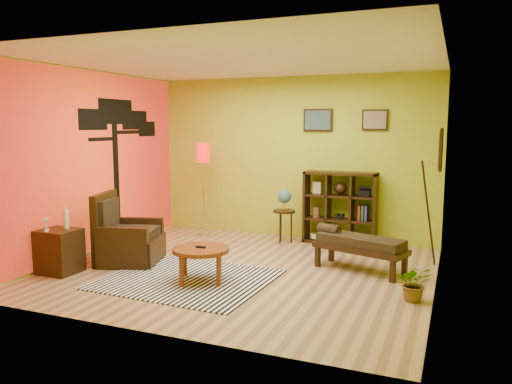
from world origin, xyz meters
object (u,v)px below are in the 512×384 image
at_px(armchair, 126,241).
at_px(floor_lamp, 203,161).
at_px(cube_shelf, 341,208).
at_px(bench, 358,244).
at_px(coffee_table, 201,252).
at_px(potted_plant, 415,287).
at_px(globe_table, 284,203).
at_px(side_cabinet, 59,251).

relative_size(armchair, floor_lamp, 0.62).
height_order(cube_shelf, bench, cube_shelf).
xyz_separation_m(coffee_table, bench, (1.74, 1.24, -0.00)).
bearing_deg(potted_plant, globe_table, 137.21).
bearing_deg(coffee_table, potted_plant, 6.31).
bearing_deg(potted_plant, coffee_table, -173.69).
height_order(cube_shelf, potted_plant, cube_shelf).
height_order(bench, potted_plant, bench).
bearing_deg(bench, coffee_table, -144.56).
bearing_deg(side_cabinet, globe_table, 50.88).
relative_size(coffee_table, potted_plant, 1.71).
bearing_deg(potted_plant, bench, 130.75).
xyz_separation_m(armchair, potted_plant, (3.99, -0.12, -0.14)).
bearing_deg(floor_lamp, cube_shelf, 9.20).
bearing_deg(potted_plant, floor_lamp, 151.46).
height_order(coffee_table, bench, bench).
distance_m(coffee_table, armchair, 1.49).
distance_m(armchair, globe_table, 2.65).
distance_m(side_cabinet, cube_shelf, 4.38).
height_order(globe_table, bench, globe_table).
relative_size(cube_shelf, bench, 0.90).
bearing_deg(coffee_table, bench, 35.44).
xyz_separation_m(coffee_table, side_cabinet, (-1.94, -0.36, -0.08)).
xyz_separation_m(armchair, side_cabinet, (-0.51, -0.76, -0.01)).
height_order(coffee_table, potted_plant, coffee_table).
bearing_deg(floor_lamp, coffee_table, -62.82).
distance_m(coffee_table, globe_table, 2.42).
relative_size(side_cabinet, potted_plant, 2.16).
bearing_deg(armchair, bench, 14.77).
xyz_separation_m(side_cabinet, potted_plant, (4.50, 0.65, -0.14)).
relative_size(coffee_table, globe_table, 0.79).
distance_m(floor_lamp, globe_table, 1.62).
xyz_separation_m(floor_lamp, potted_plant, (3.75, -2.04, -1.18)).
relative_size(armchair, side_cabinet, 1.14).
bearing_deg(armchair, globe_table, 49.00).
height_order(floor_lamp, bench, floor_lamp).
height_order(armchair, potted_plant, armchair).
distance_m(coffee_table, side_cabinet, 1.98).
xyz_separation_m(side_cabinet, globe_table, (2.23, 2.75, 0.39)).
relative_size(globe_table, bench, 0.68).
bearing_deg(cube_shelf, coffee_table, -113.41).
bearing_deg(cube_shelf, potted_plant, -60.21).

